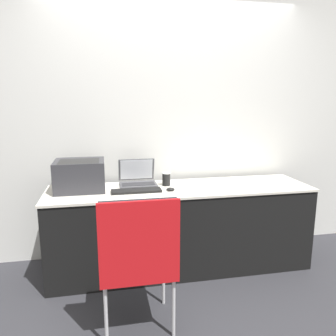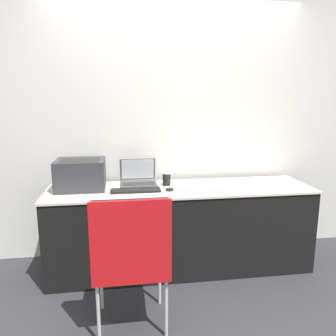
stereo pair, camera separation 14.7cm
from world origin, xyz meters
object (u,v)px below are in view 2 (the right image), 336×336
at_px(laptop_left, 138,179).
at_px(printer, 81,173).
at_px(coffee_cup, 167,179).
at_px(external_keyboard, 136,190).
at_px(mouse, 170,189).
at_px(chair, 131,251).

bearing_deg(laptop_left, printer, -169.14).
height_order(printer, coffee_cup, printer).
distance_m(external_keyboard, coffee_cup, 0.35).
distance_m(laptop_left, mouse, 0.39).
height_order(external_keyboard, mouse, mouse).
relative_size(coffee_cup, chair, 0.12).
height_order(laptop_left, chair, laptop_left).
relative_size(mouse, chair, 0.08).
bearing_deg(chair, printer, 113.18).
xyz_separation_m(external_keyboard, chair, (-0.07, -0.79, -0.19)).
bearing_deg(laptop_left, chair, -96.00).
height_order(laptop_left, external_keyboard, laptop_left).
distance_m(external_keyboard, chair, 0.82).
relative_size(external_keyboard, chair, 0.44).
distance_m(mouse, chair, 0.87).
distance_m(printer, coffee_cup, 0.78).
bearing_deg(printer, chair, -66.82).
relative_size(laptop_left, coffee_cup, 2.82).
bearing_deg(mouse, coffee_cup, 89.81).
relative_size(laptop_left, mouse, 4.58).
bearing_deg(coffee_cup, laptop_left, 160.94).
distance_m(laptop_left, chair, 1.08).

